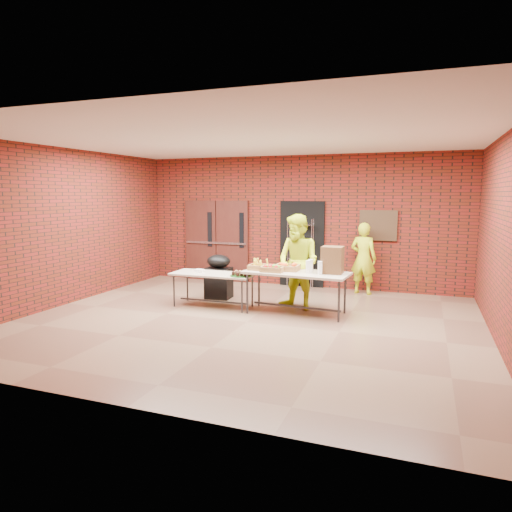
{
  "coord_description": "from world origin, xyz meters",
  "views": [
    {
      "loc": [
        2.9,
        -7.36,
        2.27
      ],
      "look_at": [
        -0.34,
        1.4,
        1.0
      ],
      "focal_mm": 32.0,
      "sensor_mm": 36.0,
      "label": 1
    }
  ],
  "objects_px": {
    "volunteer_man": "(298,262)",
    "table_right": "(296,275)",
    "wire_rack": "(300,253)",
    "covered_grill": "(219,276)",
    "volunteer_woman": "(363,258)",
    "table_left": "(213,276)",
    "coffee_dispenser": "(332,260)"
  },
  "relations": [
    {
      "from": "wire_rack",
      "to": "covered_grill",
      "type": "xyz_separation_m",
      "value": [
        -1.37,
        -1.76,
        -0.36
      ]
    },
    {
      "from": "wire_rack",
      "to": "table_left",
      "type": "bearing_deg",
      "value": -100.78
    },
    {
      "from": "wire_rack",
      "to": "coffee_dispenser",
      "type": "distance_m",
      "value": 2.67
    },
    {
      "from": "volunteer_woman",
      "to": "volunteer_man",
      "type": "distance_m",
      "value": 2.12
    },
    {
      "from": "coffee_dispenser",
      "to": "covered_grill",
      "type": "xyz_separation_m",
      "value": [
        -2.6,
        0.6,
        -0.58
      ]
    },
    {
      "from": "table_right",
      "to": "covered_grill",
      "type": "xyz_separation_m",
      "value": [
        -1.93,
        0.68,
        -0.26
      ]
    },
    {
      "from": "table_right",
      "to": "volunteer_woman",
      "type": "height_order",
      "value": "volunteer_woman"
    },
    {
      "from": "table_right",
      "to": "volunteer_man",
      "type": "bearing_deg",
      "value": 104.26
    },
    {
      "from": "table_right",
      "to": "volunteer_woman",
      "type": "relative_size",
      "value": 1.23
    },
    {
      "from": "wire_rack",
      "to": "volunteer_woman",
      "type": "bearing_deg",
      "value": 5.86
    },
    {
      "from": "wire_rack",
      "to": "covered_grill",
      "type": "bearing_deg",
      "value": -113.78
    },
    {
      "from": "coffee_dispenser",
      "to": "volunteer_woman",
      "type": "xyz_separation_m",
      "value": [
        0.3,
        2.14,
        -0.24
      ]
    },
    {
      "from": "volunteer_woman",
      "to": "volunteer_man",
      "type": "bearing_deg",
      "value": 73.45
    },
    {
      "from": "table_left",
      "to": "table_right",
      "type": "relative_size",
      "value": 0.83
    },
    {
      "from": "volunteer_woman",
      "to": "volunteer_man",
      "type": "xyz_separation_m",
      "value": [
        -1.03,
        -1.85,
        0.12
      ]
    },
    {
      "from": "wire_rack",
      "to": "table_right",
      "type": "relative_size",
      "value": 0.83
    },
    {
      "from": "covered_grill",
      "to": "volunteer_woman",
      "type": "height_order",
      "value": "volunteer_woman"
    },
    {
      "from": "table_left",
      "to": "covered_grill",
      "type": "distance_m",
      "value": 0.78
    },
    {
      "from": "covered_grill",
      "to": "table_right",
      "type": "bearing_deg",
      "value": -22.81
    },
    {
      "from": "table_right",
      "to": "coffee_dispenser",
      "type": "relative_size",
      "value": 4.02
    },
    {
      "from": "table_right",
      "to": "covered_grill",
      "type": "height_order",
      "value": "covered_grill"
    },
    {
      "from": "volunteer_man",
      "to": "coffee_dispenser",
      "type": "bearing_deg",
      "value": 2.45
    },
    {
      "from": "table_right",
      "to": "volunteer_man",
      "type": "distance_m",
      "value": 0.42
    },
    {
      "from": "table_right",
      "to": "coffee_dispenser",
      "type": "xyz_separation_m",
      "value": [
        0.67,
        0.08,
        0.32
      ]
    },
    {
      "from": "volunteer_man",
      "to": "table_right",
      "type": "bearing_deg",
      "value": -56.19
    },
    {
      "from": "volunteer_man",
      "to": "covered_grill",
      "type": "bearing_deg",
      "value": -165.79
    },
    {
      "from": "wire_rack",
      "to": "table_left",
      "type": "xyz_separation_m",
      "value": [
        -1.15,
        -2.49,
        -0.21
      ]
    },
    {
      "from": "volunteer_woman",
      "to": "covered_grill",
      "type": "bearing_deg",
      "value": 40.47
    },
    {
      "from": "coffee_dispenser",
      "to": "volunteer_man",
      "type": "relative_size",
      "value": 0.27
    },
    {
      "from": "wire_rack",
      "to": "volunteer_woman",
      "type": "xyz_separation_m",
      "value": [
        1.54,
        -0.22,
        -0.02
      ]
    },
    {
      "from": "table_right",
      "to": "volunteer_woman",
      "type": "distance_m",
      "value": 2.42
    },
    {
      "from": "table_left",
      "to": "table_right",
      "type": "distance_m",
      "value": 1.73
    }
  ]
}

